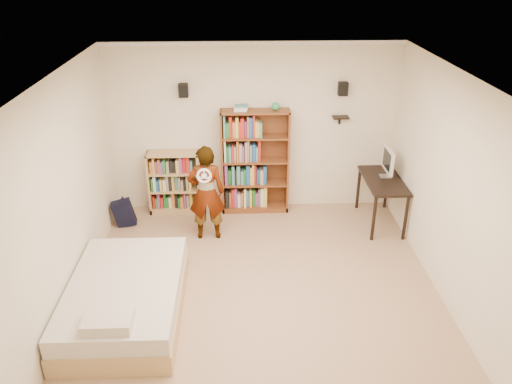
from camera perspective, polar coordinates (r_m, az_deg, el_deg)
The scene contains 14 objects.
ground at distance 6.34m, azimuth 0.51°, elevation -12.00°, with size 4.50×5.00×0.01m, color tan.
room_shell at distance 5.43m, azimuth 0.58°, elevation 2.77°, with size 4.52×5.02×2.71m.
crown_molding at distance 5.14m, azimuth 0.63°, elevation 12.11°, with size 4.50×5.00×0.06m.
speaker_left at distance 7.67m, azimuth -8.30°, elevation 11.42°, with size 0.14×0.12×0.20m, color black.
speaker_right at distance 7.79m, azimuth 9.91°, elevation 11.54°, with size 0.14×0.12×0.20m, color black.
wall_shelf at distance 7.92m, azimuth 9.65°, elevation 8.41°, with size 0.25×0.16×0.03m, color black.
tall_bookshelf at distance 7.94m, azimuth -0.11°, elevation 3.44°, with size 1.07×0.31×1.69m, color brown, non-canonical shape.
low_bookshelf at distance 8.14m, azimuth -9.31°, elevation 1.09°, with size 0.82×0.31×1.02m, color tan, non-canonical shape.
computer_desk at distance 7.98m, azimuth 14.07°, elevation -1.03°, with size 0.55×1.10×0.75m, color black, non-canonical shape.
imac at distance 7.83m, azimuth 14.72°, elevation 3.22°, with size 0.09×0.45×0.45m, color silver, non-canonical shape.
daybed at distance 6.12m, azimuth -14.71°, elevation -11.22°, with size 1.28×1.97×0.58m, color silver, non-canonical shape.
person at distance 7.24m, azimuth -5.69°, elevation -0.12°, with size 0.53×0.35×1.45m, color black.
wii_wheel at distance 6.82m, azimuth -5.95°, elevation 1.84°, with size 0.21×0.21×0.04m, color silver.
navy_bag at distance 8.01m, azimuth -14.87°, elevation -2.29°, with size 0.32×0.21×0.44m, color black, non-canonical shape.
Camera 1 is at (-0.24, -4.98, 3.92)m, focal length 35.00 mm.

